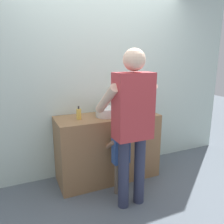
{
  "coord_description": "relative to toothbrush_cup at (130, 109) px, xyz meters",
  "views": [
    {
      "loc": [
        -1.08,
        -2.3,
        1.62
      ],
      "look_at": [
        0.0,
        0.15,
        0.96
      ],
      "focal_mm": 35.83,
      "sensor_mm": 36.0,
      "label": 1
    }
  ],
  "objects": [
    {
      "name": "sink_basin",
      "position": [
        -0.34,
        -0.04,
        0.0
      ],
      "size": [
        0.32,
        0.32,
        0.11
      ],
      "color": "silver",
      "rests_on": "vanity_cabinet"
    },
    {
      "name": "faucet",
      "position": [
        -0.34,
        0.16,
        0.03
      ],
      "size": [
        0.18,
        0.14,
        0.18
      ],
      "color": "#B7BABF",
      "rests_on": "vanity_cabinet"
    },
    {
      "name": "toothbrush_cup",
      "position": [
        0.0,
        0.0,
        0.0
      ],
      "size": [
        0.07,
        0.07,
        0.21
      ],
      "color": "#4C8EB2",
      "rests_on": "vanity_cabinet"
    },
    {
      "name": "soap_bottle",
      "position": [
        -0.73,
        -0.03,
        0.01
      ],
      "size": [
        0.06,
        0.06,
        0.17
      ],
      "color": "gold",
      "rests_on": "vanity_cabinet"
    },
    {
      "name": "back_wall",
      "position": [
        -0.34,
        0.3,
        0.42
      ],
      "size": [
        4.4,
        0.08,
        2.7
      ],
      "color": "silver",
      "rests_on": "ground"
    },
    {
      "name": "child_toddler",
      "position": [
        -0.34,
        -0.42,
        -0.41
      ],
      "size": [
        0.27,
        0.27,
        0.87
      ],
      "color": "#6B5B4C",
      "rests_on": "ground"
    },
    {
      "name": "vanity_cabinet",
      "position": [
        -0.34,
        -0.02,
        -0.49
      ],
      "size": [
        1.34,
        0.54,
        0.88
      ],
      "primitive_type": "cube",
      "color": "olive",
      "rests_on": "ground"
    },
    {
      "name": "ground_plane",
      "position": [
        -0.34,
        -0.32,
        -0.93
      ],
      "size": [
        14.0,
        14.0,
        0.0
      ],
      "primitive_type": "plane",
      "color": "slate"
    },
    {
      "name": "adult_parent",
      "position": [
        -0.33,
        -0.66,
        0.09
      ],
      "size": [
        0.53,
        0.56,
        1.71
      ],
      "color": "#2D334C",
      "rests_on": "ground"
    }
  ]
}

